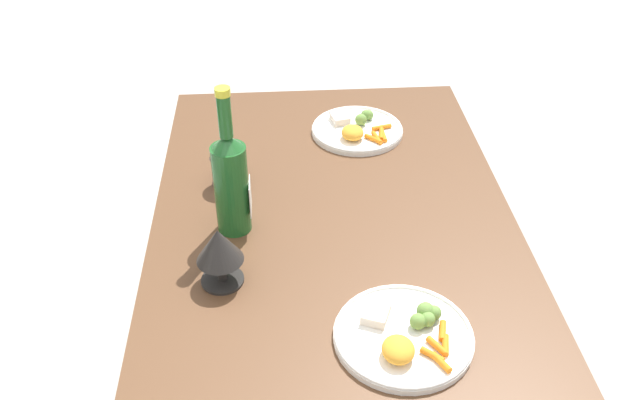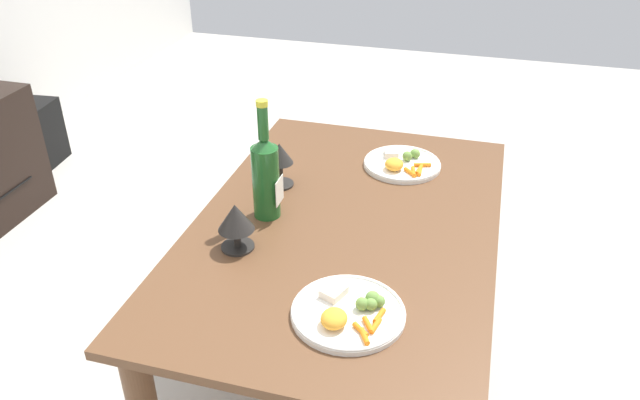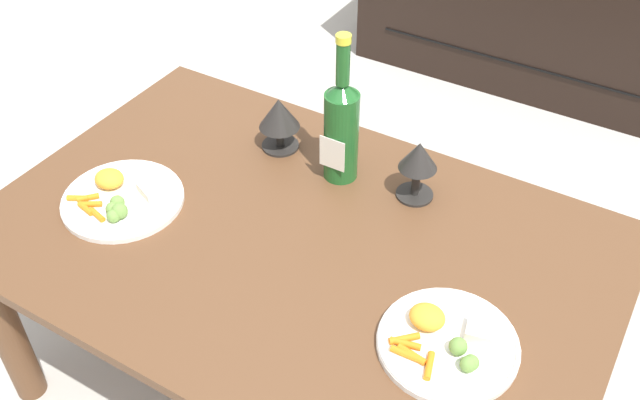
% 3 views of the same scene
% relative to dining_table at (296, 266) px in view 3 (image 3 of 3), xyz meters
% --- Properties ---
extents(ground_plane, '(6.40, 6.40, 0.00)m').
position_rel_dining_table_xyz_m(ground_plane, '(0.00, 0.00, -0.43)').
color(ground_plane, '#B7B2A8').
extents(dining_table, '(1.25, 0.81, 0.51)m').
position_rel_dining_table_xyz_m(dining_table, '(0.00, 0.00, 0.00)').
color(dining_table, brown).
rests_on(dining_table, ground_plane).
extents(tv_stand, '(1.31, 0.50, 0.53)m').
position_rel_dining_table_xyz_m(tv_stand, '(-0.01, 1.75, -0.16)').
color(tv_stand, black).
rests_on(tv_stand, ground_plane).
extents(wine_bottle, '(0.07, 0.08, 0.34)m').
position_rel_dining_table_xyz_m(wine_bottle, '(-0.02, 0.22, 0.21)').
color(wine_bottle, '#1E5923').
rests_on(wine_bottle, dining_table).
extents(goblet_left, '(0.09, 0.09, 0.13)m').
position_rel_dining_table_xyz_m(goblet_left, '(-0.19, 0.24, 0.17)').
color(goblet_left, black).
rests_on(goblet_left, dining_table).
extents(goblet_right, '(0.08, 0.08, 0.14)m').
position_rel_dining_table_xyz_m(goblet_right, '(0.15, 0.24, 0.18)').
color(goblet_right, black).
rests_on(goblet_right, dining_table).
extents(dinner_plate_left, '(0.26, 0.26, 0.05)m').
position_rel_dining_table_xyz_m(dinner_plate_left, '(-0.37, -0.10, 0.09)').
color(dinner_plate_left, white).
rests_on(dinner_plate_left, dining_table).
extents(dinner_plate_right, '(0.24, 0.24, 0.05)m').
position_rel_dining_table_xyz_m(dinner_plate_right, '(0.37, -0.09, 0.09)').
color(dinner_plate_right, white).
rests_on(dinner_plate_right, dining_table).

